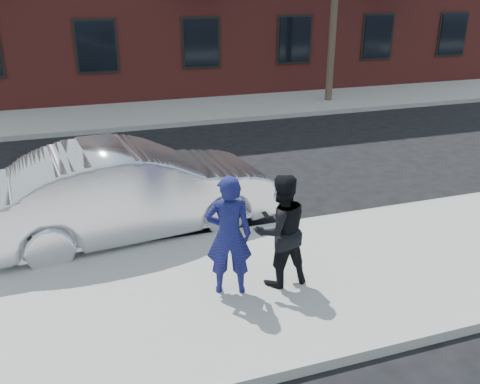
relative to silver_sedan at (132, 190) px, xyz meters
name	(u,v)px	position (x,y,z in m)	size (l,w,h in m)	color
ground	(399,258)	(3.97, -2.31, -0.83)	(100.00, 100.00, 0.00)	black
near_sidewalk	(409,261)	(3.97, -2.56, -0.75)	(50.00, 3.50, 0.15)	#9B9892
near_curb	(351,216)	(3.97, -0.76, -0.75)	(50.00, 0.10, 0.15)	#999691
far_sidewalk	(212,109)	(3.97, 8.94, -0.75)	(50.00, 3.50, 0.15)	#9B9892
far_curb	(227,120)	(3.97, 7.14, -0.75)	(50.00, 0.10, 0.15)	#999691
silver_sedan	(132,190)	(0.00, 0.00, 0.00)	(1.75, 5.03, 1.66)	silver
man_hoodie	(229,235)	(0.97, -2.55, 0.19)	(0.72, 0.58, 1.73)	navy
man_peacoat	(281,230)	(1.72, -2.58, 0.15)	(0.84, 0.68, 1.66)	black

